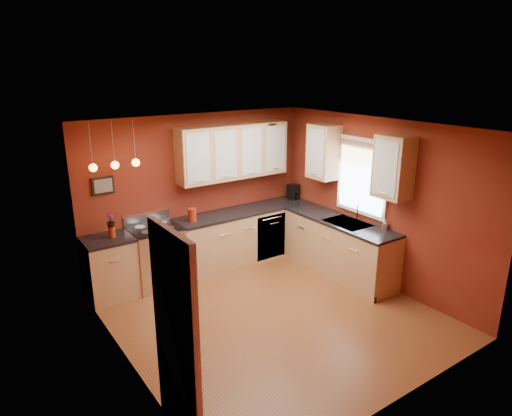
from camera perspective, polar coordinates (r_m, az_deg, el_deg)
floor at (r=6.54m, az=2.02°, el=-13.21°), size 4.20×4.20×0.00m
ceiling at (r=5.67m, az=2.30°, el=10.02°), size 4.00×4.20×0.02m
wall_back at (r=7.68m, az=-7.28°, el=1.97°), size 4.00×0.02×2.60m
wall_front at (r=4.62m, az=18.19°, el=-9.61°), size 4.00×0.02×2.60m
wall_left at (r=5.12m, az=-16.20°, el=-6.68°), size 0.02×4.20×2.60m
wall_right at (r=7.30m, az=14.82°, el=0.70°), size 0.02×4.20×2.60m
base_cabinets_back_left at (r=7.13m, az=-17.75°, el=-7.27°), size 0.70×0.60×0.90m
base_cabinets_back_right at (r=8.05m, az=-1.44°, el=-3.53°), size 2.54×0.60×0.90m
base_cabinets_right at (r=7.65m, az=10.30°, el=-4.97°), size 0.60×2.10×0.90m
counter_back_left at (r=6.96m, az=-18.11°, el=-3.75°), size 0.70×0.62×0.04m
counter_back_right at (r=7.90m, az=-1.47°, el=-0.34°), size 2.54×0.62×0.04m
counter_right at (r=7.49m, az=10.50°, el=-1.64°), size 0.62×2.10×0.04m
gas_range at (r=7.33m, az=-12.33°, el=-5.86°), size 0.76×0.64×1.11m
dishwasher_front at (r=8.03m, az=1.91°, el=-3.60°), size 0.60×0.02×0.80m
sink at (r=7.40m, az=11.33°, el=-1.98°), size 0.50×0.70×0.33m
window at (r=7.38m, az=13.16°, el=4.11°), size 0.06×1.02×1.22m
door_left_wall at (r=4.26m, az=-9.96°, el=-15.62°), size 0.12×0.82×2.05m
upper_cabinets_back at (r=7.68m, az=-2.86°, el=7.06°), size 2.00×0.35×0.90m
upper_cabinets_right at (r=7.23m, az=12.35°, el=6.03°), size 0.35×1.95×0.90m
wall_picture at (r=7.03m, az=-18.57°, el=2.68°), size 0.32×0.03×0.26m
pendant_lights at (r=6.67m, az=-17.22°, el=5.21°), size 0.71×0.11×0.66m
red_canister at (r=7.34m, az=-7.98°, el=-0.86°), size 0.14×0.14×0.21m
red_vase at (r=6.94m, az=-17.58°, el=-2.87°), size 0.10×0.10×0.16m
flowers at (r=6.89m, az=-17.71°, el=-1.58°), size 0.15×0.15×0.21m
coffee_maker at (r=8.52m, az=4.69°, el=1.98°), size 0.19×0.19×0.28m
soap_pump at (r=7.20m, az=15.88°, el=-1.96°), size 0.08×0.08×0.16m
dish_towel at (r=7.08m, az=-10.35°, el=-6.25°), size 0.21×0.01×0.29m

